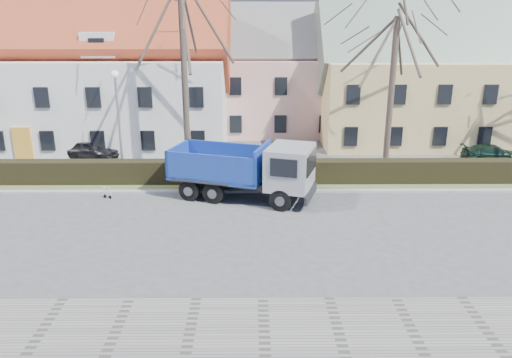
{
  "coord_description": "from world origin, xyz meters",
  "views": [
    {
      "loc": [
        1.87,
        -20.57,
        9.1
      ],
      "look_at": [
        2.06,
        2.04,
        1.6
      ],
      "focal_mm": 35.0,
      "sensor_mm": 36.0,
      "label": 1
    }
  ],
  "objects_px": {
    "cart_frame": "(104,191)",
    "parked_car_b": "(493,154)",
    "dump_truck": "(237,169)",
    "parked_car_a": "(92,149)",
    "streetlight": "(119,126)"
  },
  "relations": [
    {
      "from": "cart_frame",
      "to": "parked_car_b",
      "type": "xyz_separation_m",
      "value": [
        23.2,
        6.36,
        0.22
      ]
    },
    {
      "from": "dump_truck",
      "to": "cart_frame",
      "type": "height_order",
      "value": "dump_truck"
    },
    {
      "from": "cart_frame",
      "to": "parked_car_a",
      "type": "xyz_separation_m",
      "value": [
        -2.85,
        7.39,
        0.3
      ]
    },
    {
      "from": "streetlight",
      "to": "parked_car_a",
      "type": "distance_m",
      "value": 5.81
    },
    {
      "from": "parked_car_b",
      "to": "parked_car_a",
      "type": "bearing_deg",
      "value": 91.77
    },
    {
      "from": "dump_truck",
      "to": "cart_frame",
      "type": "distance_m",
      "value": 7.04
    },
    {
      "from": "parked_car_b",
      "to": "dump_truck",
      "type": "bearing_deg",
      "value": 115.33
    },
    {
      "from": "streetlight",
      "to": "cart_frame",
      "type": "relative_size",
      "value": 8.27
    },
    {
      "from": "streetlight",
      "to": "dump_truck",
      "type": "bearing_deg",
      "value": -25.19
    },
    {
      "from": "parked_car_b",
      "to": "cart_frame",
      "type": "bearing_deg",
      "value": 109.37
    },
    {
      "from": "streetlight",
      "to": "parked_car_a",
      "type": "bearing_deg",
      "value": 126.27
    },
    {
      "from": "streetlight",
      "to": "parked_car_a",
      "type": "height_order",
      "value": "streetlight"
    },
    {
      "from": "parked_car_a",
      "to": "parked_car_b",
      "type": "height_order",
      "value": "parked_car_a"
    },
    {
      "from": "dump_truck",
      "to": "parked_car_b",
      "type": "distance_m",
      "value": 17.49
    },
    {
      "from": "cart_frame",
      "to": "parked_car_b",
      "type": "distance_m",
      "value": 24.06
    }
  ]
}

